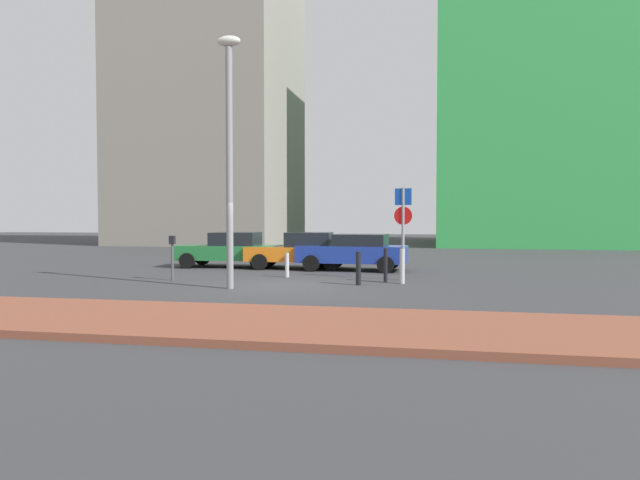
# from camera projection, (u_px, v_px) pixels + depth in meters

# --- Properties ---
(ground_plane) EXTENTS (120.00, 120.00, 0.00)m
(ground_plane) POSITION_uv_depth(u_px,v_px,m) (279.00, 286.00, 17.34)
(ground_plane) COLOR #38383A
(sidewalk_brick) EXTENTS (40.00, 3.72, 0.14)m
(sidewalk_brick) POSITION_uv_depth(u_px,v_px,m) (191.00, 321.00, 11.07)
(sidewalk_brick) COLOR brown
(sidewalk_brick) RESTS_ON ground
(parked_car_green) EXTENTS (4.48, 2.29, 1.47)m
(parked_car_green) POSITION_uv_depth(u_px,v_px,m) (231.00, 249.00, 24.21)
(parked_car_green) COLOR #237238
(parked_car_green) RESTS_ON ground
(parked_car_orange) EXTENTS (4.36, 2.15, 1.49)m
(parked_car_orange) POSITION_uv_depth(u_px,v_px,m) (302.00, 250.00, 23.46)
(parked_car_orange) COLOR orange
(parked_car_orange) RESTS_ON ground
(parked_car_blue) EXTENTS (4.32, 2.18, 1.43)m
(parked_car_blue) POSITION_uv_depth(u_px,v_px,m) (354.00, 251.00, 22.65)
(parked_car_blue) COLOR #1E389E
(parked_car_blue) RESTS_ON ground
(parking_sign_post) EXTENTS (0.60, 0.11, 3.07)m
(parking_sign_post) POSITION_uv_depth(u_px,v_px,m) (403.00, 222.00, 18.95)
(parking_sign_post) COLOR gray
(parking_sign_post) RESTS_ON ground
(parking_meter) EXTENTS (0.18, 0.14, 1.48)m
(parking_meter) POSITION_uv_depth(u_px,v_px,m) (172.00, 252.00, 18.96)
(parking_meter) COLOR #4C4C51
(parking_meter) RESTS_ON ground
(street_lamp) EXTENTS (0.70, 0.36, 7.30)m
(street_lamp) POSITION_uv_depth(u_px,v_px,m) (229.00, 142.00, 16.58)
(street_lamp) COLOR gray
(street_lamp) RESTS_ON ground
(traffic_bollard_near) EXTENTS (0.12, 0.12, 1.10)m
(traffic_bollard_near) POSITION_uv_depth(u_px,v_px,m) (386.00, 265.00, 18.48)
(traffic_bollard_near) COLOR black
(traffic_bollard_near) RESTS_ON ground
(traffic_bollard_mid) EXTENTS (0.14, 0.14, 0.85)m
(traffic_bollard_mid) POSITION_uv_depth(u_px,v_px,m) (287.00, 265.00, 19.99)
(traffic_bollard_mid) COLOR #B7B7BC
(traffic_bollard_mid) RESTS_ON ground
(traffic_bollard_far) EXTENTS (0.16, 0.16, 1.04)m
(traffic_bollard_far) POSITION_uv_depth(u_px,v_px,m) (358.00, 268.00, 17.62)
(traffic_bollard_far) COLOR black
(traffic_bollard_far) RESTS_ON ground
(traffic_bollard_edge) EXTENTS (0.16, 0.16, 1.10)m
(traffic_bollard_edge) POSITION_uv_depth(u_px,v_px,m) (402.00, 266.00, 18.01)
(traffic_bollard_edge) COLOR #B7B7BC
(traffic_bollard_edge) RESTS_ON ground
(building_colorful_midrise) EXTENTS (16.33, 16.73, 22.40)m
(building_colorful_midrise) POSITION_uv_depth(u_px,v_px,m) (542.00, 104.00, 45.63)
(building_colorful_midrise) COLOR green
(building_colorful_midrise) RESTS_ON ground
(building_under_construction) EXTENTS (12.94, 12.62, 24.44)m
(building_under_construction) POSITION_uv_depth(u_px,v_px,m) (211.00, 95.00, 47.25)
(building_under_construction) COLOR gray
(building_under_construction) RESTS_ON ground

